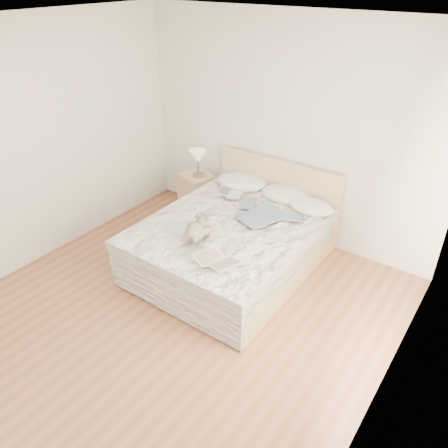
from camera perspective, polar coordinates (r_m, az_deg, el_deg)
The scene contains 16 objects.
floor at distance 4.51m, azimuth -7.69°, elevation -12.51°, with size 4.00×4.50×0.00m, color brown.
ceiling at distance 3.33m, azimuth -11.16°, elevation 23.84°, with size 4.00×4.50×0.00m, color white.
wall_back at distance 5.41m, azimuth 7.85°, elevation 11.91°, with size 4.00×0.02×2.70m, color beige.
wall_left at distance 5.23m, azimuth -25.32°, elevation 8.56°, with size 0.02×4.50×2.70m, color beige.
wall_right at distance 2.90m, azimuth 21.18°, elevation -8.17°, with size 0.02×4.50×2.70m, color beige.
window at distance 3.09m, azimuth 22.95°, elevation -3.67°, with size 0.02×1.30×1.10m, color white.
bed at distance 5.05m, azimuth 1.21°, elevation -2.49°, with size 1.72×2.14×1.00m.
nightstand at distance 6.24m, azimuth -3.52°, elevation 4.09°, with size 0.45×0.40×0.56m, color tan.
table_lamp at distance 5.99m, azimuth -3.42°, elevation 8.64°, with size 0.30×0.30×0.37m.
pillow_left at distance 5.72m, azimuth 2.35°, elevation 5.54°, with size 0.67×0.47×0.20m, color silver.
pillow_middle at distance 5.44m, azimuth 7.94°, elevation 3.88°, with size 0.60×0.42×0.18m, color silver.
pillow_right at distance 5.21m, azimuth 11.27°, elevation 2.25°, with size 0.53×0.37×0.16m, color silver.
blouse at distance 4.95m, azimuth 4.99°, elevation 1.07°, with size 0.57×0.61×0.02m, color #405672, non-canonical shape.
photo_book at distance 5.43m, azimuth 0.81°, elevation 4.02°, with size 0.34×0.23×0.03m, color silver.
childrens_book at distance 4.19m, azimuth -0.94°, elevation -4.86°, with size 0.41×0.28×0.03m, color beige.
teddy_bear at distance 4.54m, azimuth -3.86°, elevation -1.57°, with size 0.25×0.35×0.18m, color #65584E, non-canonical shape.
Camera 1 is at (2.38, -2.30, 3.07)m, focal length 35.00 mm.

